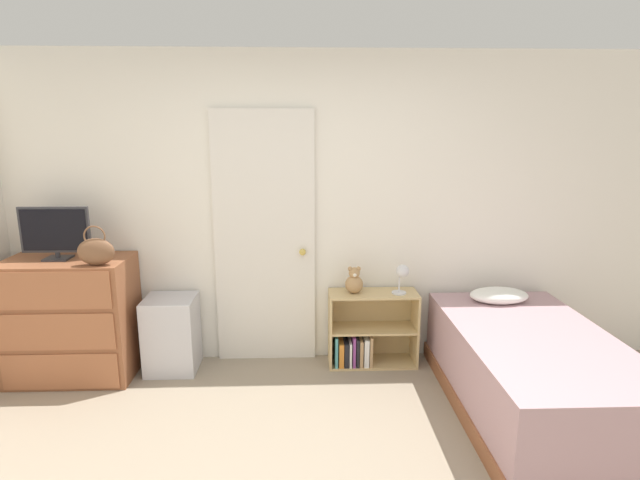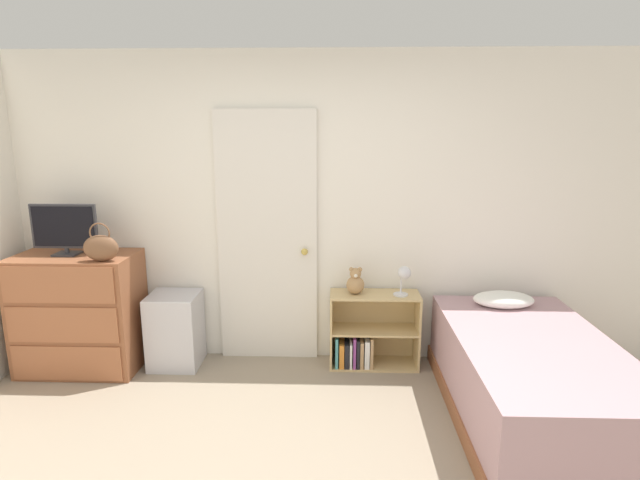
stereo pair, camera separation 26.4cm
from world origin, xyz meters
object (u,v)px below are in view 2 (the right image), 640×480
object	(u,v)px
bookshelf	(367,337)
teddy_bear	(355,282)
dresser	(80,312)
storage_bin	(175,330)
bed	(531,380)
desk_lamp	(404,276)
tv	(64,228)
handbag	(101,247)

from	to	relation	value
bookshelf	teddy_bear	bearing A→B (deg)	-177.12
dresser	storage_bin	size ratio (longest dim) A/B	1.56
bookshelf	bed	size ratio (longest dim) A/B	0.39
desk_lamp	bed	size ratio (longest dim) A/B	0.13
tv	bookshelf	xyz separation A→B (m)	(2.39, 0.12, -0.93)
tv	handbag	world-z (taller)	tv
tv	storage_bin	distance (m)	1.18
bookshelf	teddy_bear	distance (m)	0.49
teddy_bear	bed	size ratio (longest dim) A/B	0.12
handbag	desk_lamp	world-z (taller)	handbag
handbag	bookshelf	bearing A→B (deg)	8.53
dresser	handbag	world-z (taller)	handbag
bed	dresser	bearing A→B (deg)	169.17
tv	storage_bin	size ratio (longest dim) A/B	0.85
dresser	desk_lamp	world-z (taller)	dresser
handbag	dresser	bearing A→B (deg)	150.99
tv	teddy_bear	xyz separation A→B (m)	(2.29, 0.11, -0.45)
tv	dresser	bearing A→B (deg)	-10.49
storage_bin	bookshelf	size ratio (longest dim) A/B	0.84
dresser	bookshelf	distance (m)	2.36
storage_bin	teddy_bear	distance (m)	1.55
tv	storage_bin	bearing A→B (deg)	4.95
bookshelf	desk_lamp	xyz separation A→B (m)	(0.28, -0.05, 0.55)
dresser	tv	bearing A→B (deg)	169.51
tv	desk_lamp	size ratio (longest dim) A/B	2.11
teddy_bear	desk_lamp	xyz separation A→B (m)	(0.38, -0.04, 0.07)
storage_bin	bed	distance (m)	2.75
handbag	desk_lamp	distance (m)	2.34
bookshelf	dresser	bearing A→B (deg)	-176.82
tv	bed	xyz separation A→B (m)	(3.45, -0.66, -0.88)
dresser	teddy_bear	distance (m)	2.26
storage_bin	bed	bearing A→B (deg)	-15.40
teddy_bear	bed	world-z (taller)	teddy_bear
desk_lamp	bookshelf	bearing A→B (deg)	170.49
handbag	storage_bin	bearing A→B (deg)	30.23
bookshelf	tv	bearing A→B (deg)	-177.13
handbag	bookshelf	distance (m)	2.21
dresser	handbag	distance (m)	0.69
dresser	teddy_bear	size ratio (longest dim) A/B	4.31
dresser	desk_lamp	xyz separation A→B (m)	(2.62, 0.08, 0.31)
tv	handbag	bearing A→B (deg)	-26.56
bookshelf	desk_lamp	world-z (taller)	desk_lamp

